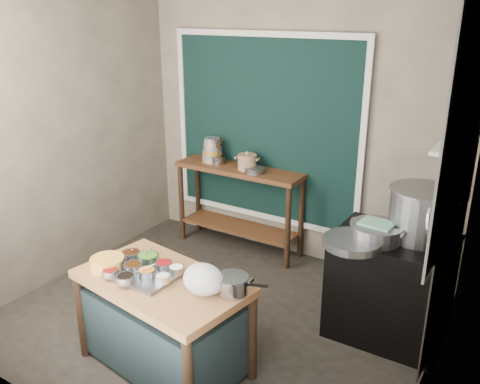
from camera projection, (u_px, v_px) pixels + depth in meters
The scene contains 30 objects.
floor at pixel (216, 317), 4.51m from camera, with size 3.50×3.00×0.02m, color #2B2721.
back_wall at pixel (296, 129), 5.24m from camera, with size 3.50×0.02×2.80m, color gray.
left_wall at pixel (63, 137), 4.90m from camera, with size 0.02×3.00×2.80m, color gray.
right_wall at pixel (446, 209), 3.16m from camera, with size 0.02×3.00×2.80m, color gray.
curtain_panel at pixel (264, 130), 5.40m from camera, with size 2.10×0.02×1.90m, color black.
curtain_frame at pixel (264, 130), 5.39m from camera, with size 2.22×0.03×2.02m, color beige, non-canonical shape.
tile_panel at pixel (467, 121), 3.46m from camera, with size 0.02×1.70×1.70m, color #B2B2AA.
soot_patch at pixel (447, 265), 3.93m from camera, with size 0.01×1.30×1.30m, color black.
wall_shelf at pixel (454, 145), 3.84m from camera, with size 0.22×0.70×0.03m, color beige.
prep_table at pixel (164, 324), 3.76m from camera, with size 1.25×0.72×0.75m, color #9C6938.
back_counter at pixel (239, 208), 5.64m from camera, with size 1.45×0.40×0.95m, color #512C17.
stove_block at pixel (390, 288), 4.14m from camera, with size 0.90×0.68×0.85m, color black.
stove_top at pixel (396, 239), 3.99m from camera, with size 0.92×0.69×0.03m, color black.
condiment_tray at pixel (141, 273), 3.70m from camera, with size 0.55×0.39×0.02m, color gray.
condiment_bowls at pixel (140, 266), 3.70m from camera, with size 0.57×0.45×0.07m.
yellow_basin at pixel (107, 264), 3.75m from camera, with size 0.25×0.25×0.10m, color gold.
saucepan at pixel (232, 285), 3.43m from camera, with size 0.23×0.23×0.13m, color gray, non-canonical shape.
plastic_bag_a at pixel (203, 279), 3.41m from camera, with size 0.29×0.24×0.22m, color white.
plastic_bag_b at pixel (210, 281), 3.44m from camera, with size 0.22×0.19×0.17m, color white.
bowl_stack at pixel (212, 151), 5.65m from camera, with size 0.24×0.24×0.27m.
utensil_cup at pixel (219, 160), 5.60m from camera, with size 0.15×0.15×0.09m, color gray.
ceramic_crock at pixel (247, 163), 5.39m from camera, with size 0.21×0.21×0.14m, color #977752, non-canonical shape.
wide_bowl at pixel (255, 170), 5.30m from camera, with size 0.21×0.21×0.05m, color gray.
stock_pot at pixel (421, 214), 3.91m from camera, with size 0.52×0.52×0.41m, color gray, non-canonical shape.
pot_lid at pixel (441, 221), 3.76m from camera, with size 0.43×0.43×0.02m, color gray.
steamer at pixel (376, 233), 3.91m from camera, with size 0.41×0.41×0.13m, color gray, non-canonical shape.
green_cloth at pixel (377, 223), 3.88m from camera, with size 0.25×0.19×0.02m, color #65A68B.
shallow_pan at pixel (352, 242), 3.84m from camera, with size 0.45×0.45×0.06m, color gray.
shelf_bowl_stack at pixel (455, 137), 3.80m from camera, with size 0.14×0.14×0.11m.
shelf_bowl_green at pixel (458, 136), 3.94m from camera, with size 0.13×0.13×0.05m, color gray.
Camera 1 is at (2.21, -3.17, 2.58)m, focal length 38.00 mm.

